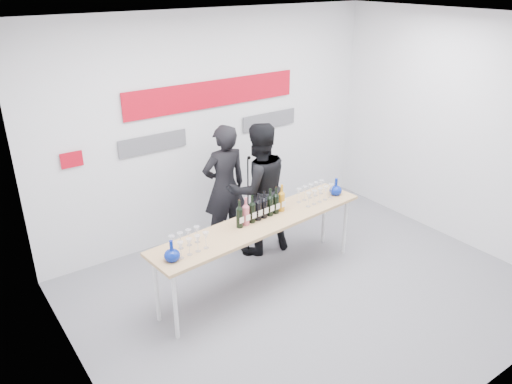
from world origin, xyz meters
The scene contains 12 objects.
ground centered at (0.00, 0.00, 0.00)m, with size 5.00×5.00×0.00m, color slate.
back_wall centered at (0.00, 2.00, 1.50)m, with size 5.00×0.04×3.00m, color silver.
signage centered at (-0.06, 1.97, 1.81)m, with size 3.38×0.02×0.79m.
tasting_table centered at (-0.33, 0.47, 0.76)m, with size 2.78×0.79×0.82m.
wine_bottles centered at (-0.29, 0.53, 0.99)m, with size 0.71×0.14×0.33m.
decanter_left centered at (-1.52, 0.31, 0.93)m, with size 0.16×0.16×0.21m, color navy, non-canonical shape.
decanter_right centered at (0.87, 0.53, 0.93)m, with size 0.16×0.16×0.21m, color navy, non-canonical shape.
glasses_left centered at (-1.29, 0.39, 0.92)m, with size 0.38×0.25×0.18m.
glasses_right centered at (0.55, 0.55, 0.92)m, with size 0.48×0.26×0.18m.
presenter_left centered at (-0.16, 1.52, 0.84)m, with size 0.61×0.40×1.67m, color black.
presenter_right centered at (0.11, 1.15, 0.87)m, with size 0.84×0.66×1.74m, color black.
mic_stand centered at (-0.06, 1.12, 0.42)m, with size 0.16×0.16×1.37m.
Camera 1 is at (-3.27, -3.56, 3.42)m, focal length 35.00 mm.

